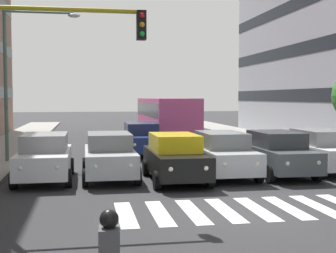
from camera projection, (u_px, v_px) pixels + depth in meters
ground_plane at (241, 209)px, 12.84m from camera, size 180.00×180.00×0.00m
crosswalk_markings at (241, 209)px, 12.84m from camera, size 6.75×2.80×0.01m
car_0 at (321, 150)px, 19.31m from camera, size 2.02×4.44×1.72m
car_1 at (277, 153)px, 18.38m from camera, size 2.02×4.44×1.72m
car_2 at (222, 154)px, 18.09m from camera, size 2.02×4.44×1.72m
car_3 at (175, 157)px, 17.09m from camera, size 2.02×4.44×1.72m
car_4 at (109, 155)px, 17.60m from camera, size 2.02×4.44×1.72m
car_5 at (45, 157)px, 17.22m from camera, size 2.02×4.44×1.72m
car_row2_0 at (141, 139)px, 24.76m from camera, size 2.02×4.44×1.72m
bus_behind_traffic at (165, 116)px, 30.80m from camera, size 2.78×10.50×3.00m
traffic_light_gantry at (31, 72)px, 11.91m from camera, size 4.23×0.36×5.50m
street_lamp_right at (19, 67)px, 21.40m from camera, size 3.45×0.28×6.94m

